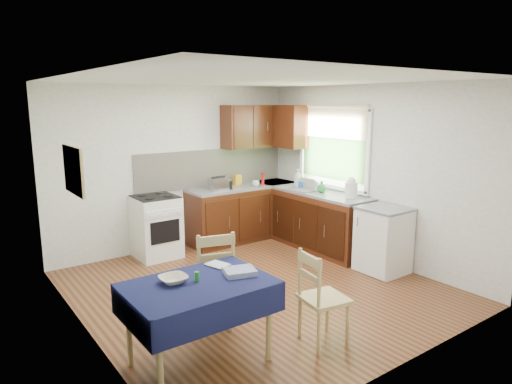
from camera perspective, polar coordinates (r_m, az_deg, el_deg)
floor at (r=5.74m, az=0.04°, el=-11.87°), size 4.20×4.20×0.00m
ceiling at (r=5.29m, az=0.04°, el=13.90°), size 4.00×4.20×0.02m
wall_back at (r=7.16m, az=-9.94°, el=3.00°), size 4.00×0.02×2.50m
wall_front at (r=3.93m, az=18.48°, el=-4.17°), size 4.00×0.02×2.50m
wall_left at (r=4.52m, az=-20.90°, el=-2.34°), size 0.02×4.20×2.50m
wall_right at (r=6.74m, az=13.92°, el=2.33°), size 0.02×4.20×2.50m
base_cabinets at (r=7.34m, az=2.81°, el=-3.18°), size 1.90×2.30×0.86m
worktop_back at (r=7.49m, az=-1.60°, el=0.65°), size 1.90×0.60×0.04m
worktop_right at (r=7.02m, az=8.14°, el=-0.18°), size 0.60×1.70×0.04m
worktop_corner at (r=7.87m, az=2.31°, el=1.16°), size 0.60×0.60×0.04m
splashback at (r=7.46m, az=-5.39°, el=3.05°), size 2.70×0.02×0.60m
upper_cabinets at (r=7.65m, az=1.32°, el=8.20°), size 1.20×0.85×0.70m
stove at (r=6.85m, az=-12.35°, el=-4.24°), size 0.60×0.61×0.92m
window at (r=7.14m, az=9.61°, el=6.22°), size 0.04×1.48×1.26m
fridge at (r=6.35m, az=15.63°, el=-5.79°), size 0.58×0.60×0.89m
corkboard at (r=4.75m, az=-21.82°, el=2.51°), size 0.04×0.62×0.47m
dining_table at (r=4.02m, az=-7.16°, el=-12.58°), size 1.23×0.83×0.74m
chair_far at (r=4.79m, az=-5.37°, el=-10.06°), size 0.54×0.54×0.98m
chair_near at (r=4.42m, az=8.01°, el=-12.59°), size 0.46×0.46×0.90m
toaster at (r=7.11m, az=-4.73°, el=1.04°), size 0.29×0.18×0.22m
sandwich_press at (r=7.18m, az=-4.44°, el=0.98°), size 0.28×0.24×0.16m
sauce_bottle at (r=7.51m, az=0.86°, el=1.64°), size 0.05×0.05×0.21m
yellow_packet at (r=7.57m, az=-2.33°, el=1.54°), size 0.14×0.12×0.16m
dish_rack at (r=7.13m, az=6.56°, el=0.41°), size 0.42×0.32×0.20m
kettle at (r=6.66m, az=11.83°, el=0.43°), size 0.18×0.18×0.30m
cup at (r=7.45m, az=-0.04°, el=1.10°), size 0.15×0.15×0.09m
soap_bottle_a at (r=7.31m, az=5.25°, el=1.69°), size 0.16×0.16×0.30m
soap_bottle_b at (r=7.25m, az=5.74°, el=1.10°), size 0.09×0.09×0.17m
soap_bottle_c at (r=6.96m, az=8.21°, el=0.66°), size 0.18×0.18×0.18m
plate_bowl at (r=4.00m, az=-10.29°, el=-10.69°), size 0.24×0.24×0.06m
book at (r=4.29m, az=-5.53°, el=-9.32°), size 0.20×0.24×0.02m
spice_jar at (r=4.00m, az=-7.39°, el=-10.43°), size 0.04×0.04×0.09m
tea_towel at (r=4.12m, az=-2.04°, el=-9.92°), size 0.32×0.28×0.05m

